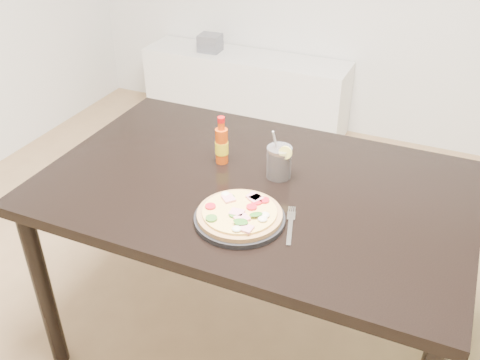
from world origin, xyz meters
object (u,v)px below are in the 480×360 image
at_px(plate, 240,219).
at_px(media_console, 245,91).
at_px(hot_sauce_bottle, 222,145).
at_px(fork, 290,224).
at_px(cola_cup, 279,163).
at_px(pizza, 240,213).
at_px(dining_table, 254,203).

xyz_separation_m(plate, media_console, (-0.84, 2.00, -0.51)).
xyz_separation_m(hot_sauce_bottle, fork, (0.34, -0.25, -0.07)).
relative_size(cola_cup, media_console, 0.12).
distance_m(pizza, cola_cup, 0.28).
bearing_deg(cola_cup, plate, -93.72).
xyz_separation_m(dining_table, media_console, (-0.80, 1.78, -0.42)).
distance_m(dining_table, fork, 0.26).
bearing_deg(media_console, pizza, -67.13).
bearing_deg(media_console, hot_sauce_bottle, -69.31).
bearing_deg(plate, pizza, 5.81).
bearing_deg(media_console, cola_cup, -63.40).
xyz_separation_m(cola_cup, media_console, (-0.86, 1.71, -0.55)).
bearing_deg(hot_sauce_bottle, cola_cup, -2.30).
xyz_separation_m(pizza, hot_sauce_bottle, (-0.20, 0.29, 0.04)).
height_order(plate, hot_sauce_bottle, hot_sauce_bottle).
bearing_deg(fork, plate, -179.64).
bearing_deg(media_console, fork, -63.25).
height_order(dining_table, fork, fork).
xyz_separation_m(dining_table, pizza, (0.04, -0.21, 0.11)).
relative_size(pizza, fork, 1.36).
xyz_separation_m(plate, pizza, (0.00, 0.00, 0.02)).
height_order(pizza, fork, pizza).
relative_size(dining_table, cola_cup, 8.08).
xyz_separation_m(pizza, media_console, (-0.84, 2.00, -0.53)).
height_order(dining_table, pizza, pizza).
xyz_separation_m(dining_table, hot_sauce_bottle, (-0.16, 0.08, 0.15)).
height_order(pizza, media_console, pizza).
bearing_deg(pizza, dining_table, 100.91).
height_order(hot_sauce_bottle, fork, hot_sauce_bottle).
height_order(hot_sauce_bottle, cola_cup, same).
relative_size(dining_table, plate, 5.18).
bearing_deg(hot_sauce_bottle, fork, -36.11).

